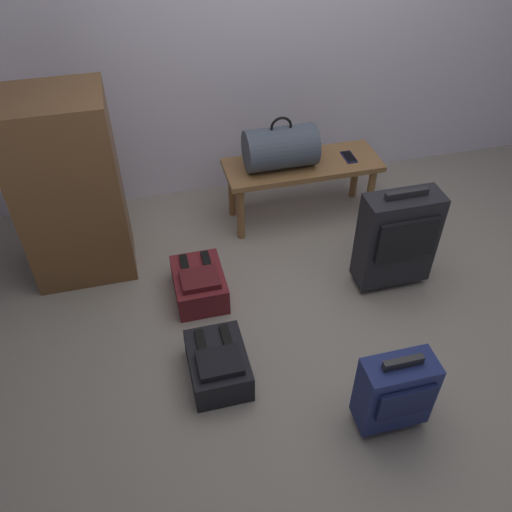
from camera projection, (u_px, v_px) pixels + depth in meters
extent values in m
plane|color=gray|center=(346.00, 334.00, 2.90)|extent=(6.60, 6.60, 0.00)
cube|color=olive|center=(303.00, 165.00, 3.42)|extent=(1.00, 0.36, 0.04)
cylinder|color=olive|center=(241.00, 213.00, 3.39)|extent=(0.05, 0.05, 0.38)
cylinder|color=olive|center=(370.00, 194.00, 3.55)|extent=(0.05, 0.05, 0.38)
cylinder|color=olive|center=(232.00, 191.00, 3.57)|extent=(0.05, 0.05, 0.38)
cylinder|color=olive|center=(355.00, 173.00, 3.74)|extent=(0.05, 0.05, 0.38)
cylinder|color=#475160|center=(280.00, 148.00, 3.30)|extent=(0.44, 0.26, 0.26)
torus|color=black|center=(281.00, 127.00, 3.20)|extent=(0.14, 0.02, 0.14)
cube|color=#191E4C|center=(349.00, 157.00, 3.45)|extent=(0.07, 0.14, 0.01)
cube|color=black|center=(349.00, 156.00, 3.45)|extent=(0.06, 0.13, 0.00)
cube|color=black|center=(397.00, 238.00, 2.98)|extent=(0.42, 0.18, 0.56)
cube|color=black|center=(407.00, 240.00, 2.86)|extent=(0.34, 0.02, 0.25)
cube|color=#262628|center=(407.00, 194.00, 2.78)|extent=(0.24, 0.03, 0.04)
cylinder|color=black|center=(360.00, 275.00, 3.20)|extent=(0.02, 0.05, 0.05)
cylinder|color=black|center=(406.00, 267.00, 3.26)|extent=(0.02, 0.05, 0.05)
cube|color=navy|center=(395.00, 391.00, 2.35)|extent=(0.32, 0.16, 0.37)
cube|color=#11183E|center=(406.00, 403.00, 2.25)|extent=(0.26, 0.02, 0.17)
cube|color=#262628|center=(403.00, 363.00, 2.21)|extent=(0.18, 0.03, 0.04)
cylinder|color=black|center=(360.00, 412.00, 2.51)|extent=(0.02, 0.05, 0.05)
cylinder|color=black|center=(404.00, 402.00, 2.55)|extent=(0.02, 0.05, 0.05)
cube|color=maroon|center=(199.00, 284.00, 3.06)|extent=(0.28, 0.38, 0.17)
cube|color=#55181C|center=(200.00, 279.00, 2.94)|extent=(0.21, 0.17, 0.04)
cube|color=black|center=(185.00, 266.00, 3.03)|extent=(0.04, 0.19, 0.02)
cube|color=black|center=(207.00, 263.00, 3.06)|extent=(0.04, 0.19, 0.02)
cube|color=black|center=(218.00, 365.00, 2.64)|extent=(0.28, 0.38, 0.17)
cube|color=black|center=(220.00, 363.00, 2.52)|extent=(0.21, 0.17, 0.04)
cube|color=black|center=(202.00, 345.00, 2.61)|extent=(0.04, 0.19, 0.02)
cube|color=black|center=(227.00, 340.00, 2.64)|extent=(0.04, 0.19, 0.02)
cube|color=brown|center=(69.00, 190.00, 2.95)|extent=(0.56, 0.44, 1.10)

